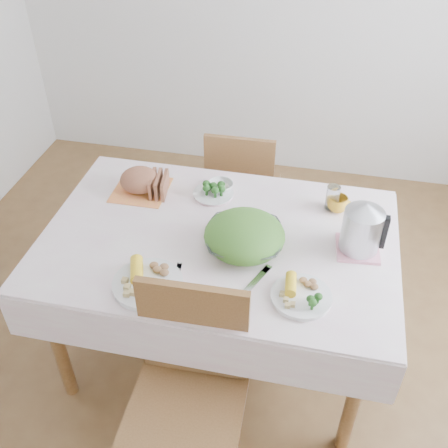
% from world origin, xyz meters
% --- Properties ---
extents(floor, '(3.60, 3.60, 0.00)m').
position_xyz_m(floor, '(0.00, 0.00, 0.00)').
color(floor, brown).
rests_on(floor, ground).
extents(dining_table, '(1.40, 0.90, 0.75)m').
position_xyz_m(dining_table, '(0.00, 0.00, 0.38)').
color(dining_table, brown).
rests_on(dining_table, floor).
extents(tablecloth, '(1.50, 1.00, 0.01)m').
position_xyz_m(tablecloth, '(0.00, 0.00, 0.76)').
color(tablecloth, white).
rests_on(tablecloth, dining_table).
extents(chair_near, '(0.44, 0.44, 0.94)m').
position_xyz_m(chair_near, '(0.02, -0.66, 0.46)').
color(chair_near, brown).
rests_on(chair_near, floor).
extents(chair_far, '(0.40, 0.40, 0.87)m').
position_xyz_m(chair_far, '(-0.04, 0.83, 0.47)').
color(chair_far, brown).
rests_on(chair_far, floor).
extents(salad_bowl, '(0.35, 0.35, 0.08)m').
position_xyz_m(salad_bowl, '(0.12, -0.04, 0.80)').
color(salad_bowl, white).
rests_on(salad_bowl, tablecloth).
extents(dinner_plate_left, '(0.27, 0.27, 0.02)m').
position_xyz_m(dinner_plate_left, '(-0.20, -0.34, 0.77)').
color(dinner_plate_left, white).
rests_on(dinner_plate_left, tablecloth).
extents(dinner_plate_right, '(0.28, 0.28, 0.02)m').
position_xyz_m(dinner_plate_right, '(0.38, -0.28, 0.77)').
color(dinner_plate_right, white).
rests_on(dinner_plate_right, tablecloth).
extents(broccoli_plate, '(0.24, 0.24, 0.02)m').
position_xyz_m(broccoli_plate, '(-0.09, 0.29, 0.77)').
color(broccoli_plate, beige).
rests_on(broccoli_plate, tablecloth).
extents(napkin, '(0.25, 0.25, 0.00)m').
position_xyz_m(napkin, '(-0.44, 0.25, 0.76)').
color(napkin, '#FF944A').
rests_on(napkin, tablecloth).
extents(bread_loaf, '(0.20, 0.19, 0.11)m').
position_xyz_m(bread_loaf, '(-0.44, 0.25, 0.82)').
color(bread_loaf, brown).
rests_on(bread_loaf, napkin).
extents(fruit_bowl, '(0.14, 0.14, 0.04)m').
position_xyz_m(fruit_bowl, '(-0.07, 0.34, 0.78)').
color(fruit_bowl, white).
rests_on(fruit_bowl, tablecloth).
extents(yellow_mug, '(0.10, 0.10, 0.07)m').
position_xyz_m(yellow_mug, '(0.48, 0.29, 0.80)').
color(yellow_mug, gold).
rests_on(yellow_mug, tablecloth).
extents(glass_tumbler, '(0.07, 0.07, 0.12)m').
position_xyz_m(glass_tumbler, '(0.46, 0.31, 0.83)').
color(glass_tumbler, white).
rests_on(glass_tumbler, tablecloth).
extents(pink_tray, '(0.19, 0.19, 0.01)m').
position_xyz_m(pink_tray, '(0.58, 0.04, 0.77)').
color(pink_tray, pink).
rests_on(pink_tray, tablecloth).
extents(electric_kettle, '(0.16, 0.16, 0.22)m').
position_xyz_m(electric_kettle, '(0.58, 0.04, 0.88)').
color(electric_kettle, '#B2B5BA').
rests_on(electric_kettle, pink_tray).
extents(fork_left, '(0.04, 0.17, 0.00)m').
position_xyz_m(fork_left, '(-0.10, -0.28, 0.76)').
color(fork_left, silver).
rests_on(fork_left, tablecloth).
extents(fork_right, '(0.11, 0.20, 0.00)m').
position_xyz_m(fork_right, '(0.19, -0.24, 0.76)').
color(fork_right, silver).
rests_on(fork_right, tablecloth).
extents(knife, '(0.20, 0.08, 0.00)m').
position_xyz_m(knife, '(0.09, -0.34, 0.76)').
color(knife, silver).
rests_on(knife, tablecloth).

